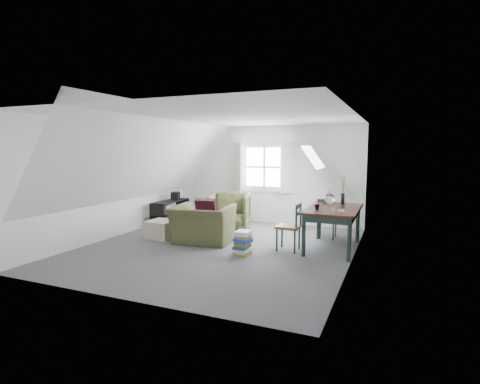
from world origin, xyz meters
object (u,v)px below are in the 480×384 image
at_px(armchair_far, 230,229).
at_px(magazine_stack, 243,243).
at_px(dining_table, 333,213).
at_px(armchair_near, 203,242).
at_px(ottoman, 162,229).
at_px(dining_chair_far, 327,218).
at_px(dining_chair_near, 290,226).
at_px(media_shelf, 170,214).

xyz_separation_m(armchair_far, magazine_stack, (1.14, -1.91, 0.22)).
xyz_separation_m(armchair_far, dining_table, (2.57, -0.87, 0.69)).
bearing_deg(armchair_near, armchair_far, -96.36).
relative_size(ottoman, dining_chair_far, 0.65).
distance_m(dining_chair_far, dining_chair_near, 1.32).
height_order(dining_chair_far, magazine_stack, dining_chair_far).
distance_m(ottoman, media_shelf, 1.41).
bearing_deg(magazine_stack, armchair_near, 155.10).
xyz_separation_m(armchair_near, magazine_stack, (1.10, -0.51, 0.22)).
height_order(armchair_near, dining_chair_far, dining_chair_far).
bearing_deg(dining_chair_near, media_shelf, -90.93).
bearing_deg(magazine_stack, dining_chair_far, 57.47).
height_order(armchair_far, magazine_stack, magazine_stack).
distance_m(armchair_far, ottoman, 1.72).
xyz_separation_m(ottoman, media_shelf, (-0.63, 1.25, 0.09)).
height_order(armchair_far, ottoman, armchair_far).
distance_m(armchair_far, media_shelf, 1.63).
height_order(armchair_far, dining_table, dining_table).
bearing_deg(armchair_near, dining_chair_far, -157.44).
height_order(armchair_far, media_shelf, media_shelf).
bearing_deg(dining_chair_far, ottoman, 37.40).
bearing_deg(armchair_near, dining_table, -176.11).
xyz_separation_m(dining_chair_far, magazine_stack, (-1.18, -1.85, -0.24)).
height_order(dining_chair_far, media_shelf, dining_chair_far).
bearing_deg(magazine_stack, media_shelf, 147.20).
bearing_deg(armchair_far, dining_chair_far, -16.30).
height_order(dining_table, magazine_stack, dining_table).
xyz_separation_m(armchair_near, dining_chair_far, (2.28, 1.34, 0.45)).
relative_size(armchair_near, media_shelf, 0.98).
bearing_deg(dining_table, magazine_stack, -146.37).
distance_m(ottoman, dining_chair_near, 2.84).
relative_size(dining_chair_far, dining_chair_near, 0.97).
height_order(armchair_near, dining_chair_near, dining_chair_near).
relative_size(ottoman, magazine_stack, 1.31).
distance_m(ottoman, dining_chair_far, 3.56).
bearing_deg(dining_chair_far, armchair_far, 13.73).
bearing_deg(magazine_stack, dining_chair_near, 40.33).
relative_size(armchair_near, magazine_stack, 2.69).
distance_m(dining_table, magazine_stack, 1.83).
height_order(ottoman, media_shelf, media_shelf).
height_order(ottoman, magazine_stack, magazine_stack).
height_order(ottoman, dining_table, dining_table).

